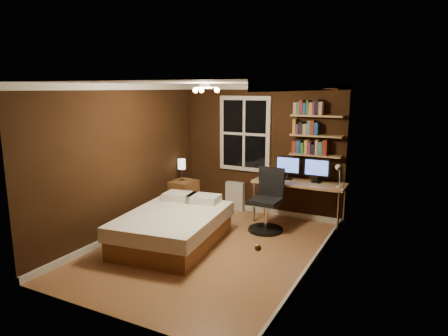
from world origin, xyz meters
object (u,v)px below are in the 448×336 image
at_px(monitor_left, 288,168).
at_px(bed, 174,227).
at_px(radiator, 235,196).
at_px(office_chair, 267,207).
at_px(bedside_lamp, 182,170).
at_px(monitor_right, 317,171).
at_px(nightstand, 182,196).
at_px(desk, 299,185).
at_px(desk_lamp, 339,175).

bearing_deg(monitor_left, bed, -121.95).
xyz_separation_m(radiator, office_chair, (1.00, -0.81, 0.14)).
relative_size(bedside_lamp, monitor_right, 0.96).
xyz_separation_m(bedside_lamp, office_chair, (1.90, -0.25, -0.42)).
height_order(bed, bedside_lamp, bedside_lamp).
height_order(nightstand, monitor_right, monitor_right).
xyz_separation_m(desk, monitor_left, (-0.25, 0.08, 0.28)).
relative_size(nightstand, monitor_left, 1.38).
distance_m(nightstand, desk_lamp, 3.08).
distance_m(bed, desk, 2.40).
xyz_separation_m(nightstand, radiator, (0.90, 0.56, -0.03)).
bearing_deg(desk, nightstand, -171.54).
distance_m(nightstand, office_chair, 1.92).
xyz_separation_m(bed, radiator, (0.08, 2.08, 0.01)).
distance_m(radiator, office_chair, 1.29).
height_order(nightstand, monitor_left, monitor_left).
relative_size(radiator, office_chair, 0.53).
bearing_deg(desk, monitor_right, 16.34).
relative_size(nightstand, desk_lamp, 1.43).
xyz_separation_m(radiator, monitor_left, (1.13, -0.14, 0.71)).
bearing_deg(desk, bedside_lamp, -171.54).
bearing_deg(nightstand, bed, -57.50).
distance_m(bed, nightstand, 1.73).
bearing_deg(monitor_left, desk_lamp, -13.72).
bearing_deg(radiator, monitor_right, -4.77).
height_order(nightstand, desk, desk).
bearing_deg(bedside_lamp, desk, 8.46).
xyz_separation_m(bed, desk, (1.46, 1.86, 0.44)).
bearing_deg(desk_lamp, bed, -141.81).
bearing_deg(radiator, bedside_lamp, -148.23).
relative_size(desk, monitor_right, 3.60).
xyz_separation_m(nightstand, monitor_right, (2.56, 0.42, 0.68)).
height_order(monitor_right, desk_lamp, desk_lamp).
bearing_deg(radiator, desk_lamp, -10.10).
height_order(monitor_left, monitor_right, same).
relative_size(nightstand, desk, 0.38).
bearing_deg(office_chair, radiator, 143.45).
relative_size(nightstand, radiator, 1.09).
height_order(bed, desk_lamp, desk_lamp).
distance_m(bedside_lamp, office_chair, 1.96).
bearing_deg(desk, monitor_left, 161.66).
xyz_separation_m(monitor_right, desk_lamp, (0.43, -0.23, 0.00)).
distance_m(radiator, monitor_right, 1.81).
distance_m(bedside_lamp, desk_lamp, 3.00).
xyz_separation_m(bed, bedside_lamp, (-0.82, 1.52, 0.57)).
xyz_separation_m(bed, monitor_right, (1.74, 1.94, 0.72)).
height_order(desk, monitor_right, monitor_right).
relative_size(bed, bedside_lamp, 4.73).
relative_size(bed, office_chair, 1.89).
height_order(bed, office_chair, office_chair).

